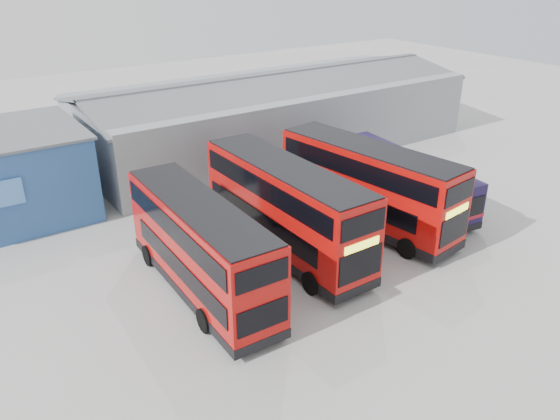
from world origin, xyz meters
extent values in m
plane|color=#979793|center=(0.00, 0.00, 0.00)|extent=(120.00, 120.00, 0.00)
cube|color=gray|center=(8.00, 20.00, 2.50)|extent=(30.00, 12.00, 5.00)
cube|color=#575B60|center=(8.00, 17.20, 5.25)|extent=(30.50, 6.33, 1.29)
cube|color=#575B60|center=(8.00, 22.80, 5.25)|extent=(30.50, 6.33, 1.29)
cube|color=#B00C0A|center=(-6.68, 4.21, 2.40)|extent=(2.78, 10.66, 4.09)
cube|color=black|center=(-6.68, 4.21, 0.56)|extent=(2.82, 10.70, 0.45)
cube|color=black|center=(-5.41, 3.77, 1.92)|extent=(0.27, 8.99, 0.96)
cube|color=black|center=(-7.98, 3.83, 1.92)|extent=(0.27, 8.99, 0.96)
cube|color=black|center=(-5.40, 4.17, 3.64)|extent=(0.29, 10.00, 0.96)
cube|color=black|center=(-7.97, 4.24, 3.64)|extent=(0.29, 10.00, 0.96)
cube|color=black|center=(-6.55, 9.53, 1.82)|extent=(2.27, 0.11, 1.36)
cube|color=black|center=(-6.55, 9.53, 3.64)|extent=(2.27, 0.11, 0.96)
cube|color=#EBFF35|center=(-6.55, 9.54, 2.73)|extent=(1.82, 0.08, 0.35)
cube|color=black|center=(-6.81, -1.12, 1.82)|extent=(2.22, 0.10, 1.11)
cube|color=black|center=(-6.81, -1.12, 3.64)|extent=(2.22, 0.10, 0.91)
cube|color=black|center=(-6.68, 4.21, 4.46)|extent=(2.63, 10.51, 0.10)
cylinder|color=black|center=(-5.38, 7.86, 0.53)|extent=(0.35, 1.06, 1.05)
cylinder|color=black|center=(-7.81, 7.92, 0.53)|extent=(0.35, 1.06, 1.05)
cylinder|color=black|center=(-5.54, 1.50, 0.53)|extent=(0.35, 1.06, 1.05)
cylinder|color=black|center=(-7.96, 1.56, 0.53)|extent=(0.35, 1.06, 1.05)
cube|color=#B00C0A|center=(-1.40, 5.19, 2.56)|extent=(2.74, 11.31, 4.36)
cube|color=black|center=(-1.40, 5.19, 0.59)|extent=(2.78, 11.36, 0.48)
cube|color=black|center=(-2.76, 5.61, 2.04)|extent=(0.10, 9.58, 1.02)
cube|color=black|center=(-0.03, 5.62, 2.04)|extent=(0.10, 9.58, 1.02)
cube|color=black|center=(-2.76, 5.18, 3.87)|extent=(0.10, 10.65, 1.02)
cube|color=black|center=(-0.03, 5.19, 3.87)|extent=(0.10, 10.65, 1.02)
cube|color=black|center=(-1.37, -0.48, 1.94)|extent=(2.42, 0.06, 1.45)
cube|color=black|center=(-1.37, -0.48, 3.87)|extent=(2.42, 0.06, 1.02)
cube|color=#EBFF35|center=(-1.37, -0.49, 2.91)|extent=(1.94, 0.05, 0.38)
cube|color=black|center=(-1.42, 10.86, 1.94)|extent=(2.37, 0.06, 1.18)
cube|color=black|center=(-1.42, 10.86, 3.87)|extent=(2.37, 0.06, 0.97)
cube|color=black|center=(-1.40, 5.19, 4.76)|extent=(2.58, 11.15, 0.11)
cylinder|color=black|center=(-2.67, 1.25, 0.56)|extent=(0.35, 1.12, 1.12)
cylinder|color=black|center=(-0.09, 1.27, 0.56)|extent=(0.35, 1.12, 1.12)
cylinder|color=black|center=(-2.70, 8.03, 0.56)|extent=(0.35, 1.12, 1.12)
cylinder|color=black|center=(-0.12, 8.05, 0.56)|extent=(0.35, 1.12, 1.12)
cube|color=#B00C0A|center=(4.11, 5.09, 2.52)|extent=(4.08, 11.39, 4.30)
cube|color=black|center=(4.11, 5.09, 0.58)|extent=(4.13, 11.44, 0.48)
cube|color=black|center=(2.72, 5.34, 2.02)|extent=(1.28, 9.37, 1.01)
cube|color=black|center=(5.39, 5.69, 2.02)|extent=(1.28, 9.37, 1.01)
cube|color=black|center=(2.77, 4.92, 3.82)|extent=(1.42, 10.43, 1.01)
cube|color=black|center=(5.45, 5.27, 3.82)|extent=(1.42, 10.43, 1.01)
cube|color=black|center=(4.84, -0.45, 1.91)|extent=(2.37, 0.36, 1.43)
cube|color=black|center=(4.84, -0.45, 3.82)|extent=(2.37, 0.36, 1.01)
cube|color=#EBFF35|center=(4.84, -0.46, 2.87)|extent=(1.90, 0.29, 0.37)
cube|color=black|center=(3.38, 10.64, 1.91)|extent=(2.32, 0.36, 1.17)
cube|color=black|center=(3.38, 10.64, 3.82)|extent=(2.32, 0.36, 0.96)
cube|color=black|center=(4.11, 5.09, 4.69)|extent=(3.90, 11.22, 0.11)
cylinder|color=black|center=(3.35, 1.09, 0.55)|extent=(0.48, 1.14, 1.10)
cylinder|color=black|center=(5.88, 1.42, 0.55)|extent=(0.48, 1.14, 1.10)
cylinder|color=black|center=(2.48, 7.72, 0.55)|extent=(0.48, 1.14, 1.10)
cylinder|color=black|center=(5.01, 8.05, 0.55)|extent=(0.48, 1.14, 1.10)
cube|color=black|center=(8.11, 6.20, 1.66)|extent=(3.66, 11.10, 2.62)
cube|color=black|center=(8.11, 6.20, 0.52)|extent=(3.71, 11.14, 0.40)
cube|color=maroon|center=(8.11, 6.20, 1.19)|extent=(3.70, 11.13, 0.25)
cube|color=black|center=(9.33, 5.77, 2.08)|extent=(1.05, 9.06, 0.94)
cube|color=black|center=(6.83, 6.05, 2.08)|extent=(1.05, 9.06, 0.94)
cube|color=black|center=(8.71, 11.64, 1.83)|extent=(2.22, 0.30, 1.29)
cube|color=black|center=(7.51, 0.77, 1.83)|extent=(2.17, 0.29, 1.09)
cylinder|color=black|center=(9.72, 9.91, 0.51)|extent=(0.43, 1.06, 1.03)
cylinder|color=black|center=(7.36, 10.17, 0.51)|extent=(0.43, 1.06, 1.03)
cylinder|color=black|center=(8.95, 3.02, 0.51)|extent=(0.43, 1.06, 1.03)
cylinder|color=black|center=(6.59, 3.28, 0.51)|extent=(0.43, 1.06, 1.03)
camera|label=1|loc=(-15.76, -15.30, 14.15)|focal=35.00mm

